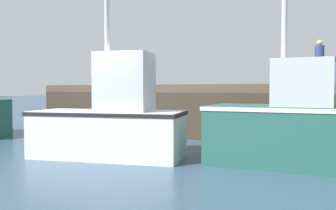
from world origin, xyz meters
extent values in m
cube|color=#334C60|center=(0.00, 0.00, -0.05)|extent=(120.00, 160.00, 0.10)
cube|color=brown|center=(1.57, 8.14, 1.54)|extent=(15.00, 8.75, 0.25)
cube|color=#392E23|center=(1.57, 3.88, 0.71)|extent=(15.00, 0.24, 1.41)
cylinder|color=#392E23|center=(-5.53, 4.00, 0.71)|extent=(0.37, 0.37, 1.41)
cylinder|color=#392E23|center=(1.57, 4.00, 0.71)|extent=(0.37, 0.37, 1.41)
cylinder|color=#392E23|center=(-2.93, 12.28, 0.71)|extent=(0.37, 0.37, 1.41)
cylinder|color=#392E23|center=(-1.98, 4.00, 0.71)|extent=(7.13, 0.19, 1.31)
cube|color=silver|center=(0.22, 0.24, 0.52)|extent=(3.55, 2.26, 1.04)
cube|color=black|center=(0.22, 0.24, 0.99)|extent=(3.63, 2.31, 0.08)
cube|color=#B2B7BC|center=(0.61, 0.36, 1.68)|extent=(1.37, 1.24, 1.28)
cylinder|color=#B7B7BC|center=(0.22, 0.24, 3.30)|extent=(0.11, 0.11, 1.97)
cube|color=#23564C|center=(3.75, 1.46, 0.59)|extent=(3.11, 1.92, 1.19)
cube|color=silver|center=(3.75, 1.46, 1.14)|extent=(3.17, 1.96, 0.08)
cube|color=#B2B7BC|center=(4.11, 1.51, 1.65)|extent=(1.25, 1.22, 0.92)
cylinder|color=#B7B7BC|center=(3.75, 1.46, 3.07)|extent=(0.11, 0.11, 1.93)
cylinder|color=#2D3342|center=(3.20, 8.71, 2.06)|extent=(0.29, 0.29, 0.80)
cylinder|color=navy|center=(3.20, 8.71, 2.79)|extent=(0.34, 0.34, 0.66)
sphere|color=tan|center=(3.20, 8.71, 3.23)|extent=(0.22, 0.22, 0.22)
camera|label=1|loc=(5.68, -6.10, 1.54)|focal=39.91mm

